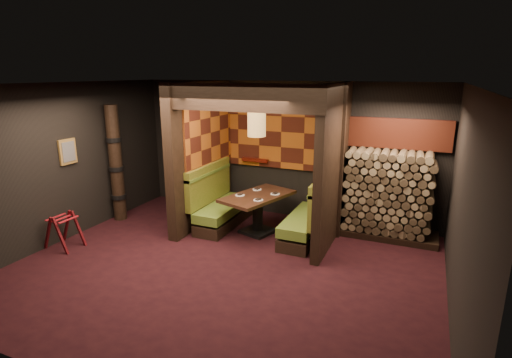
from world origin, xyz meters
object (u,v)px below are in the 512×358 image
at_px(booth_bench_left, 219,206).
at_px(pendant_lamp, 257,124).
at_px(firewood_stack, 392,195).
at_px(booth_bench_right, 310,219).
at_px(luggage_rack, 63,229).
at_px(totem_column, 116,164).
at_px(dining_table, 258,207).

bearing_deg(booth_bench_left, pendant_lamp, -8.88).
bearing_deg(firewood_stack, booth_bench_right, -152.65).
distance_m(luggage_rack, totem_column, 1.74).
relative_size(booth_bench_right, totem_column, 0.67).
bearing_deg(totem_column, booth_bench_right, 7.86).
relative_size(dining_table, pendant_lamp, 1.69).
bearing_deg(booth_bench_right, booth_bench_left, 180.00).
bearing_deg(luggage_rack, booth_bench_left, 45.72).
height_order(booth_bench_right, pendant_lamp, pendant_lamp).
bearing_deg(pendant_lamp, booth_bench_left, 171.12).
relative_size(pendant_lamp, totem_column, 0.40).
xyz_separation_m(booth_bench_right, pendant_lamp, (-1.01, -0.14, 1.72)).
height_order(totem_column, firewood_stack, totem_column).
distance_m(booth_bench_right, firewood_stack, 1.58).
relative_size(booth_bench_left, totem_column, 0.67).
bearing_deg(luggage_rack, dining_table, 34.29).
relative_size(pendant_lamp, firewood_stack, 0.55).
bearing_deg(booth_bench_right, firewood_stack, 27.35).
relative_size(booth_bench_right, pendant_lamp, 1.67).
height_order(booth_bench_left, dining_table, booth_bench_left).
bearing_deg(dining_table, booth_bench_left, 174.31).
xyz_separation_m(booth_bench_left, pendant_lamp, (0.88, -0.14, 1.72)).
height_order(pendant_lamp, luggage_rack, pendant_lamp).
distance_m(booth_bench_right, luggage_rack, 4.41).
xyz_separation_m(luggage_rack, firewood_stack, (5.25, 2.76, 0.49)).
distance_m(dining_table, totem_column, 3.08).
height_order(dining_table, pendant_lamp, pendant_lamp).
height_order(booth_bench_right, firewood_stack, firewood_stack).
height_order(booth_bench_left, totem_column, totem_column).
bearing_deg(dining_table, luggage_rack, -145.71).
distance_m(pendant_lamp, firewood_stack, 2.82).
distance_m(booth_bench_right, totem_column, 4.10).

